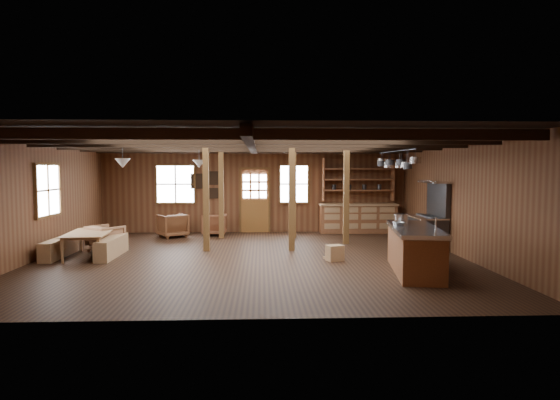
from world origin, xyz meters
The scene contains 22 objects.
room centered at (0.00, 0.00, 1.40)m, with size 10.04×9.04×2.84m.
ceiling_joists centered at (0.00, 0.18, 2.68)m, with size 9.80×8.82×0.18m.
timber_posts centered at (0.52, 2.08, 1.40)m, with size 3.95×2.35×2.80m.
back_door centered at (0.00, 4.45, 0.88)m, with size 1.02×0.08×2.15m.
window_back_left centered at (-2.60, 4.46, 1.60)m, with size 1.32×0.06×1.32m.
window_back_right centered at (1.30, 4.46, 1.60)m, with size 1.02×0.06×1.32m.
window_left centered at (-4.96, 0.50, 1.60)m, with size 0.14×1.24×1.32m.
notice_boards centered at (-1.50, 4.46, 1.64)m, with size 1.08×0.03×0.90m.
back_counter centered at (3.40, 4.20, 0.60)m, with size 2.55×0.60×2.45m.
pendant_lamps centered at (-2.25, 1.00, 2.25)m, with size 1.86×2.36×0.66m.
pot_rack centered at (3.51, 0.29, 2.27)m, with size 0.39×3.00×0.45m.
kitchen_island centered at (3.34, -1.69, 0.48)m, with size 1.26×2.61×1.20m.
step_stool centered at (1.90, -0.40, 0.18)m, with size 0.41×0.29×0.36m, color #9B6D46.
commercial_range centered at (4.65, 1.21, 0.59)m, with size 0.77×1.45×1.79m.
dining_table centered at (-3.90, 0.32, 0.30)m, with size 1.70×0.95×0.60m, color #9B7046.
bench_wall centered at (-4.65, 0.32, 0.22)m, with size 0.30×1.62×0.44m, color #9B6D46.
bench_aisle centered at (-3.40, 0.32, 0.23)m, with size 0.32×1.70×0.47m, color #9B6D46.
armchair_a centered at (-2.52, 3.43, 0.36)m, with size 0.77×0.79×0.72m, color brown.
armchair_b centered at (-1.27, 3.80, 0.34)m, with size 0.73×0.75×0.68m, color brown.
armchair_c centered at (-3.77, 1.00, 0.34)m, with size 0.73×0.75×0.68m, color #8B5E3F.
counter_pot centered at (3.29, -0.85, 1.03)m, with size 0.31×0.31×0.18m, color silver.
bowl centered at (3.11, -1.31, 0.97)m, with size 0.24×0.24×0.06m, color silver.
Camera 1 is at (0.21, -11.01, 2.15)m, focal length 30.00 mm.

